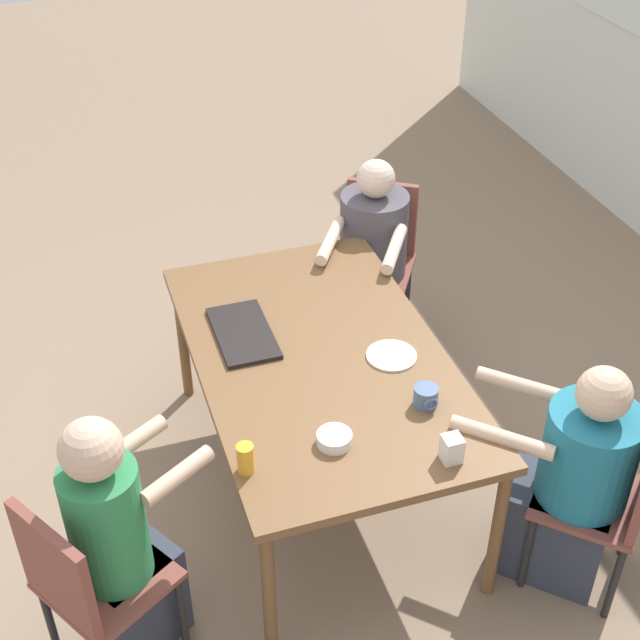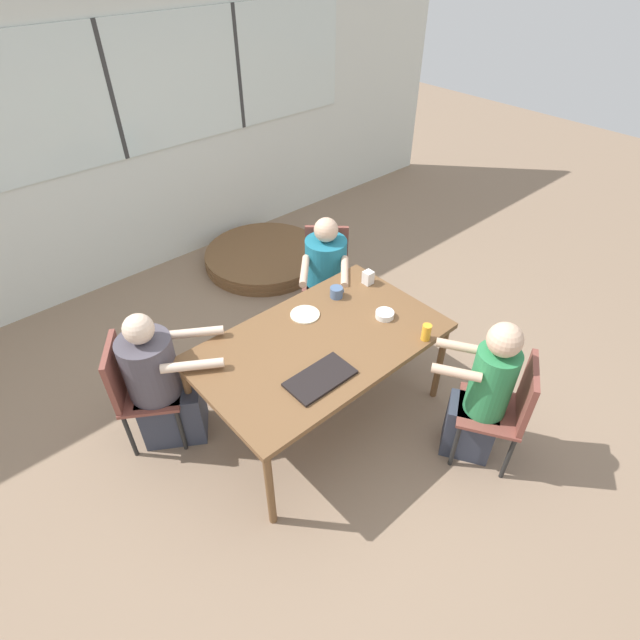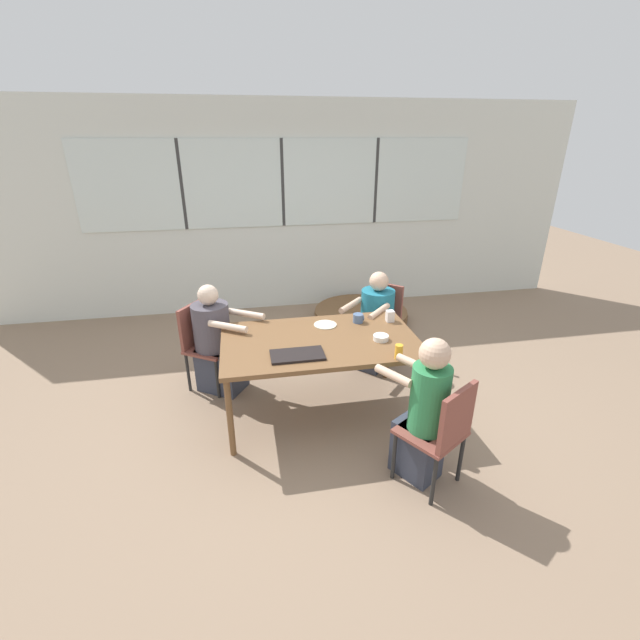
{
  "view_description": "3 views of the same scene",
  "coord_description": "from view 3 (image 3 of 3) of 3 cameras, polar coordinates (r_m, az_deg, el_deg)",
  "views": [
    {
      "loc": [
        2.74,
        -0.9,
        3.03
      ],
      "look_at": [
        0.0,
        0.0,
        0.92
      ],
      "focal_mm": 50.0,
      "sensor_mm": 36.0,
      "label": 1
    },
    {
      "loc": [
        -1.65,
        -1.87,
        2.96
      ],
      "look_at": [
        0.0,
        0.0,
        0.92
      ],
      "focal_mm": 28.0,
      "sensor_mm": 36.0,
      "label": 2
    },
    {
      "loc": [
        -0.62,
        -3.26,
        2.36
      ],
      "look_at": [
        0.0,
        0.0,
        0.92
      ],
      "focal_mm": 24.0,
      "sensor_mm": 36.0,
      "label": 3
    }
  ],
  "objects": [
    {
      "name": "ground_plane",
      "position": [
        4.07,
        0.0,
        -11.93
      ],
      "size": [
        16.0,
        16.0,
        0.0
      ],
      "primitive_type": "plane",
      "color": "#8C725B"
    },
    {
      "name": "wall_back_with_windows",
      "position": [
        6.09,
        -4.94,
        14.64
      ],
      "size": [
        8.4,
        0.08,
        2.8
      ],
      "color": "silver",
      "rests_on": "ground_plane"
    },
    {
      "name": "dining_table",
      "position": [
        3.71,
        0.0,
        -3.32
      ],
      "size": [
        1.69,
        1.01,
        0.74
      ],
      "color": "brown",
      "rests_on": "ground_plane"
    },
    {
      "name": "chair_for_woman_green_shirt",
      "position": [
        4.37,
        -15.49,
        -2.43
      ],
      "size": [
        0.55,
        0.55,
        0.86
      ],
      "rotation": [
        0.0,
        0.0,
        -2.14
      ],
      "color": "brown",
      "rests_on": "ground_plane"
    },
    {
      "name": "chair_for_man_blue_shirt",
      "position": [
        3.13,
        16.09,
        -13.72
      ],
      "size": [
        0.55,
        0.55,
        0.86
      ],
      "rotation": [
        0.0,
        0.0,
        0.55
      ],
      "color": "brown",
      "rests_on": "ground_plane"
    },
    {
      "name": "chair_for_man_teal_shirt",
      "position": [
        4.79,
        8.27,
        0.57
      ],
      "size": [
        0.57,
        0.57,
        0.86
      ],
      "rotation": [
        0.0,
        0.0,
        -3.91
      ],
      "color": "brown",
      "rests_on": "ground_plane"
    },
    {
      "name": "person_woman_green_shirt",
      "position": [
        4.29,
        -13.59,
        -3.23
      ],
      "size": [
        0.72,
        0.63,
        1.09
      ],
      "rotation": [
        0.0,
        0.0,
        -2.14
      ],
      "color": "#333847",
      "rests_on": "ground_plane"
    },
    {
      "name": "person_man_blue_shirt",
      "position": [
        3.18,
        13.67,
        -12.25
      ],
      "size": [
        0.49,
        0.56,
        1.14
      ],
      "rotation": [
        0.0,
        0.0,
        0.55
      ],
      "color": "#333847",
      "rests_on": "ground_plane"
    },
    {
      "name": "person_man_teal_shirt",
      "position": [
        4.66,
        7.31,
        -0.72
      ],
      "size": [
        0.7,
        0.7,
        1.05
      ],
      "rotation": [
        0.0,
        0.0,
        -3.91
      ],
      "color": "#333847",
      "rests_on": "ground_plane"
    },
    {
      "name": "food_tray_dark",
      "position": [
        3.42,
        -3.04,
        -4.67
      ],
      "size": [
        0.43,
        0.23,
        0.02
      ],
      "color": "black",
      "rests_on": "dining_table"
    },
    {
      "name": "coffee_mug",
      "position": [
        4.02,
        5.13,
        0.25
      ],
      "size": [
        0.1,
        0.1,
        0.08
      ],
      "color": "slate",
      "rests_on": "dining_table"
    },
    {
      "name": "juice_glass",
      "position": [
        3.41,
        10.46,
        -4.18
      ],
      "size": [
        0.06,
        0.06,
        0.12
      ],
      "color": "gold",
      "rests_on": "dining_table"
    },
    {
      "name": "milk_carton_small",
      "position": [
        4.07,
        9.31,
        0.53
      ],
      "size": [
        0.07,
        0.07,
        0.11
      ],
      "color": "silver",
      "rests_on": "dining_table"
    },
    {
      "name": "bowl_white_shallow",
      "position": [
        3.7,
        8.12,
        -2.34
      ],
      "size": [
        0.13,
        0.13,
        0.05
      ],
      "color": "white",
      "rests_on": "dining_table"
    },
    {
      "name": "plate_tortillas",
      "position": [
        3.95,
        0.71,
        -0.64
      ],
      "size": [
        0.21,
        0.21,
        0.01
      ],
      "color": "beige",
      "rests_on": "dining_table"
    },
    {
      "name": "folded_table_stack",
      "position": [
        5.91,
        5.44,
        0.69
      ],
      "size": [
        1.27,
        1.27,
        0.15
      ],
      "color": "brown",
      "rests_on": "ground_plane"
    }
  ]
}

